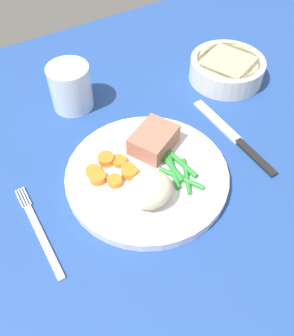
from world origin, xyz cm
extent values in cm
cube|color=#234793|center=(0.00, 0.00, 1.00)|extent=(120.00, 90.00, 2.00)
cylinder|color=white|center=(-3.62, -2.54, 2.80)|extent=(25.02, 25.02, 1.60)
cube|color=#A86B56|center=(-0.25, 1.40, 5.22)|extent=(9.09, 8.31, 3.25)
ellipsoid|color=beige|center=(-5.88, -7.04, 5.92)|extent=(6.63, 5.76, 4.65)
cylinder|color=orange|center=(-6.19, -1.57, 4.18)|extent=(2.44, 2.44, 1.15)
cylinder|color=orange|center=(-10.72, 0.29, 4.16)|extent=(2.53, 2.53, 1.12)
cylinder|color=orange|center=(-10.45, -0.26, 4.16)|extent=(1.95, 1.95, 1.11)
cylinder|color=orange|center=(-8.81, -1.91, 4.14)|extent=(2.18, 2.18, 1.09)
cylinder|color=orange|center=(-10.72, 1.40, 4.12)|extent=(2.28, 2.28, 1.04)
cylinder|color=orange|center=(-5.94, -0.70, 4.03)|extent=(2.05, 2.05, 0.86)
cylinder|color=orange|center=(-7.95, 2.56, 4.22)|extent=(2.57, 2.57, 1.24)
cylinder|color=orange|center=(-6.35, 1.26, 4.05)|extent=(2.25, 2.25, 0.89)
cylinder|color=#2D8C38|center=(0.12, -3.51, 4.02)|extent=(0.97, 6.85, 0.84)
cylinder|color=#2D8C38|center=(1.69, -4.19, 4.03)|extent=(1.69, 6.53, 0.86)
cylinder|color=#2D8C38|center=(-0.25, -4.21, 4.04)|extent=(1.43, 5.74, 0.88)
cylinder|color=#2D8C38|center=(0.94, -6.47, 3.95)|extent=(3.64, 6.19, 0.69)
cylinder|color=#2D8C38|center=(-0.18, -4.01, 4.03)|extent=(3.63, 7.87, 0.86)
cylinder|color=#2D8C38|center=(0.42, -6.45, 3.99)|extent=(4.23, 6.79, 0.77)
cube|color=silver|center=(-21.37, -4.54, 2.20)|extent=(1.00, 13.00, 0.40)
cube|color=silver|center=(-21.97, 3.76, 2.20)|extent=(0.24, 3.60, 0.40)
cube|color=silver|center=(-21.57, 3.76, 2.20)|extent=(0.24, 3.60, 0.40)
cube|color=silver|center=(-21.17, 3.76, 2.20)|extent=(0.24, 3.60, 0.40)
cube|color=silver|center=(-20.77, 3.76, 2.20)|extent=(0.24, 3.60, 0.40)
cube|color=black|center=(13.71, -8.04, 2.20)|extent=(1.30, 9.00, 0.64)
cube|color=silver|center=(13.71, 1.96, 2.20)|extent=(1.70, 12.00, 0.40)
cylinder|color=silver|center=(-6.21, 19.43, 6.08)|extent=(7.47, 7.47, 8.16)
cylinder|color=silver|center=(-6.21, 19.43, 3.95)|extent=(6.87, 6.87, 3.90)
cylinder|color=silver|center=(22.87, 11.20, 4.13)|extent=(14.34, 14.34, 4.26)
cylinder|color=beige|center=(22.87, 11.20, 5.09)|extent=(12.19, 12.19, 2.35)
camera|label=1|loc=(-21.87, -32.71, 47.23)|focal=39.34mm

